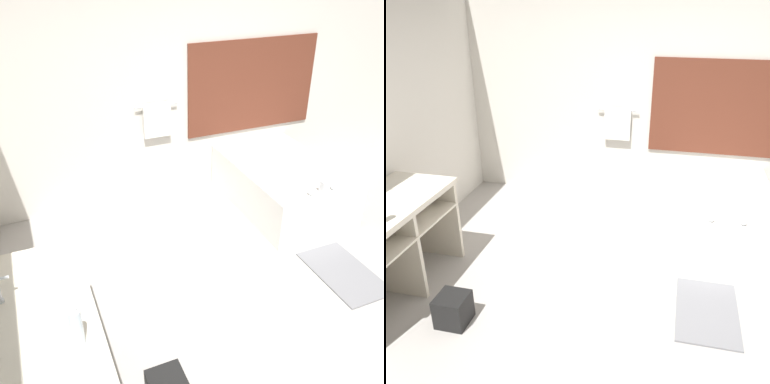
# 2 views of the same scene
# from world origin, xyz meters

# --- Properties ---
(ground_plane) EXTENTS (16.00, 16.00, 0.00)m
(ground_plane) POSITION_xyz_m (0.00, 0.00, 0.00)
(ground_plane) COLOR #A8A39E
(ground_plane) RESTS_ON ground
(wall_back_with_blinds) EXTENTS (7.40, 0.13, 2.70)m
(wall_back_with_blinds) POSITION_xyz_m (0.03, 2.23, 1.34)
(wall_back_with_blinds) COLOR silver
(wall_back_with_blinds) RESTS_ON ground_plane
(vanity_counter) EXTENTS (0.66, 1.36, 0.87)m
(vanity_counter) POSITION_xyz_m (-1.86, -0.26, 0.63)
(vanity_counter) COLOR beige
(vanity_counter) RESTS_ON ground_plane
(bathtub) EXTENTS (1.04, 1.59, 0.65)m
(bathtub) POSITION_xyz_m (0.94, 1.39, 0.29)
(bathtub) COLOR white
(bathtub) RESTS_ON ground_plane
(waste_bin) EXTENTS (0.24, 0.24, 0.25)m
(waste_bin) POSITION_xyz_m (-1.18, -0.52, 0.13)
(waste_bin) COLOR black
(waste_bin) RESTS_ON ground_plane
(bath_mat) EXTENTS (0.50, 0.82, 0.02)m
(bath_mat) POSITION_xyz_m (0.81, 0.07, 0.01)
(bath_mat) COLOR slate
(bath_mat) RESTS_ON ground_plane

